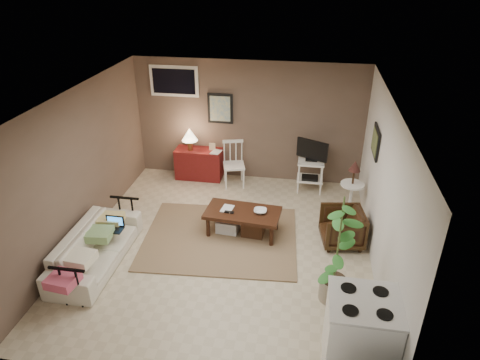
% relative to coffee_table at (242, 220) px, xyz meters
% --- Properties ---
extents(floor, '(5.00, 5.00, 0.00)m').
position_rel_coffee_table_xyz_m(floor, '(-0.22, -0.42, -0.25)').
color(floor, '#C1B293').
rests_on(floor, ground).
extents(art_back, '(0.50, 0.03, 0.60)m').
position_rel_coffee_table_xyz_m(art_back, '(-0.77, 2.06, 1.20)').
color(art_back, black).
extents(art_right, '(0.03, 0.60, 0.45)m').
position_rel_coffee_table_xyz_m(art_right, '(2.01, 0.63, 1.27)').
color(art_right, black).
extents(window, '(0.96, 0.03, 0.60)m').
position_rel_coffee_table_xyz_m(window, '(-1.67, 2.06, 1.70)').
color(window, white).
extents(rug, '(2.58, 2.13, 0.02)m').
position_rel_coffee_table_xyz_m(rug, '(-0.33, -0.19, -0.24)').
color(rug, '#836A4C').
rests_on(rug, floor).
extents(coffee_table, '(1.25, 0.72, 0.46)m').
position_rel_coffee_table_xyz_m(coffee_table, '(0.00, 0.00, 0.00)').
color(coffee_table, '#351B0E').
rests_on(coffee_table, floor).
extents(sofa, '(0.54, 1.85, 0.72)m').
position_rel_coffee_table_xyz_m(sofa, '(-2.02, -1.09, 0.11)').
color(sofa, beige).
rests_on(sofa, floor).
extents(sofa_pillows, '(0.36, 1.76, 0.12)m').
position_rel_coffee_table_xyz_m(sofa_pillows, '(-1.97, -1.31, 0.19)').
color(sofa_pillows, '#EFE7C5').
rests_on(sofa_pillows, sofa).
extents(sofa_end_rails, '(0.50, 1.85, 0.62)m').
position_rel_coffee_table_xyz_m(sofa_end_rails, '(-1.91, -1.09, 0.06)').
color(sofa_end_rails, black).
rests_on(sofa_end_rails, floor).
extents(laptop, '(0.28, 0.21, 0.19)m').
position_rel_coffee_table_xyz_m(laptop, '(-1.84, -0.77, 0.21)').
color(laptop, black).
rests_on(laptop, sofa).
extents(red_console, '(0.94, 0.42, 1.08)m').
position_rel_coffee_table_xyz_m(red_console, '(-1.21, 1.86, 0.12)').
color(red_console, maroon).
rests_on(red_console, floor).
extents(spindle_chair, '(0.50, 0.50, 0.90)m').
position_rel_coffee_table_xyz_m(spindle_chair, '(-0.44, 1.68, 0.17)').
color(spindle_chair, white).
rests_on(spindle_chair, floor).
extents(tv_stand, '(0.58, 0.40, 1.05)m').
position_rel_coffee_table_xyz_m(tv_stand, '(1.06, 1.68, 0.30)').
color(tv_stand, white).
rests_on(tv_stand, floor).
extents(side_table, '(0.40, 0.40, 1.07)m').
position_rel_coffee_table_xyz_m(side_table, '(1.77, 0.85, 0.41)').
color(side_table, white).
rests_on(side_table, floor).
extents(armchair, '(0.68, 0.71, 0.65)m').
position_rel_coffee_table_xyz_m(armchair, '(1.60, 0.00, 0.07)').
color(armchair, black).
rests_on(armchair, floor).
extents(potted_plant, '(0.40, 0.40, 1.60)m').
position_rel_coffee_table_xyz_m(potted_plant, '(1.43, -1.30, 0.60)').
color(potted_plant, '#A29480').
rests_on(potted_plant, floor).
extents(stove, '(0.74, 0.69, 0.97)m').
position_rel_coffee_table_xyz_m(stove, '(1.66, -2.35, 0.23)').
color(stove, white).
rests_on(stove, floor).
extents(bowl, '(0.21, 0.06, 0.21)m').
position_rel_coffee_table_xyz_m(bowl, '(0.29, 0.01, 0.28)').
color(bowl, '#351B0E').
rests_on(bowl, coffee_table).
extents(book_table, '(0.18, 0.04, 0.25)m').
position_rel_coffee_table_xyz_m(book_table, '(-0.34, 0.03, 0.30)').
color(book_table, '#351B0E').
rests_on(book_table, coffee_table).
extents(book_console, '(0.18, 0.06, 0.24)m').
position_rel_coffee_table_xyz_m(book_console, '(-0.90, 1.80, 0.49)').
color(book_console, '#351B0E').
rests_on(book_console, red_console).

